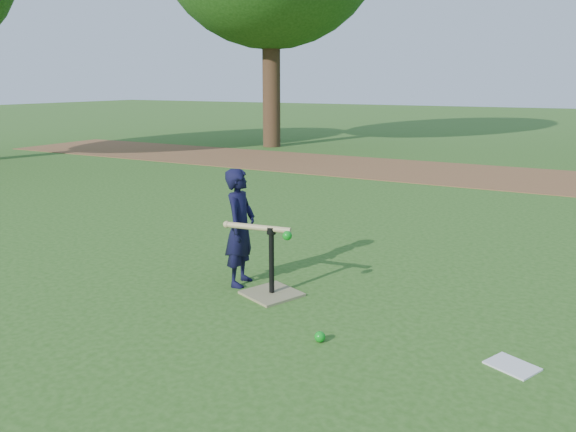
% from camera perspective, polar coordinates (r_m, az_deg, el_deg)
% --- Properties ---
extents(ground, '(80.00, 80.00, 0.00)m').
position_cam_1_polar(ground, '(4.91, 0.51, -8.36)').
color(ground, '#285116').
rests_on(ground, ground).
extents(dirt_strip, '(24.00, 3.00, 0.01)m').
position_cam_1_polar(dirt_strip, '(11.86, 17.80, 4.03)').
color(dirt_strip, brown).
rests_on(dirt_strip, ground).
extents(child, '(0.33, 0.44, 1.08)m').
position_cam_1_polar(child, '(5.10, -4.87, -1.17)').
color(child, black).
rests_on(child, ground).
extents(wiffle_ball_ground, '(0.08, 0.08, 0.08)m').
position_cam_1_polar(wiffle_ball_ground, '(4.13, 3.26, -12.14)').
color(wiffle_ball_ground, '#0C8A17').
rests_on(wiffle_ball_ground, ground).
extents(clipboard, '(0.37, 0.33, 0.01)m').
position_cam_1_polar(clipboard, '(4.09, 21.82, -13.95)').
color(clipboard, silver).
rests_on(clipboard, ground).
extents(batting_tee, '(0.56, 0.56, 0.61)m').
position_cam_1_polar(batting_tee, '(4.95, -1.67, -6.81)').
color(batting_tee, '#867D55').
rests_on(batting_tee, ground).
extents(swing_action, '(0.70, 0.17, 0.08)m').
position_cam_1_polar(swing_action, '(4.81, -2.80, -1.31)').
color(swing_action, tan).
rests_on(swing_action, ground).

